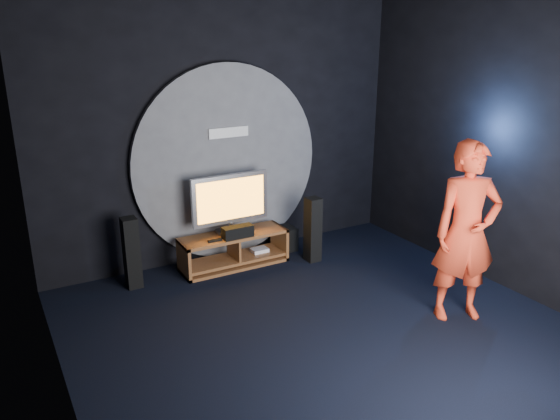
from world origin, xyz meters
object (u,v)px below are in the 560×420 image
object	(u,v)px
tower_speaker_right	(313,230)
player	(466,232)
tower_speaker_left	(132,253)
media_console	(234,252)
subwoofer	(284,239)
tv	(230,201)

from	to	relation	value
tower_speaker_right	player	size ratio (longest dim) A/B	0.45
tower_speaker_left	tower_speaker_right	distance (m)	2.36
media_console	subwoofer	xyz separation A→B (m)	(0.84, 0.16, -0.03)
tower_speaker_right	tower_speaker_left	bearing A→B (deg)	170.33
tv	tower_speaker_right	bearing A→B (deg)	-22.74
player	tv	bearing A→B (deg)	144.99
media_console	tv	world-z (taller)	tv
tower_speaker_left	subwoofer	distance (m)	2.19
tower_speaker_right	subwoofer	world-z (taller)	tower_speaker_right
media_console	tower_speaker_left	distance (m)	1.35
subwoofer	player	bearing A→B (deg)	-73.85
player	subwoofer	bearing A→B (deg)	128.32
media_console	tower_speaker_right	size ratio (longest dim) A/B	1.61
tower_speaker_left	tower_speaker_right	world-z (taller)	same
media_console	player	xyz separation A→B (m)	(1.58, -2.40, 0.78)
tv	tower_speaker_right	distance (m)	1.17
tower_speaker_right	subwoofer	distance (m)	0.60
media_console	tv	xyz separation A→B (m)	(-0.01, 0.07, 0.69)
tower_speaker_left	tower_speaker_right	bearing A→B (deg)	-9.67
media_console	tower_speaker_right	bearing A→B (deg)	-19.53
tower_speaker_right	player	distance (m)	2.19
media_console	subwoofer	size ratio (longest dim) A/B	4.26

